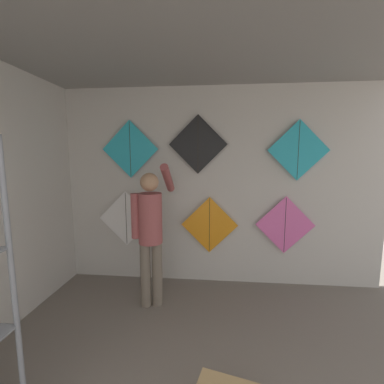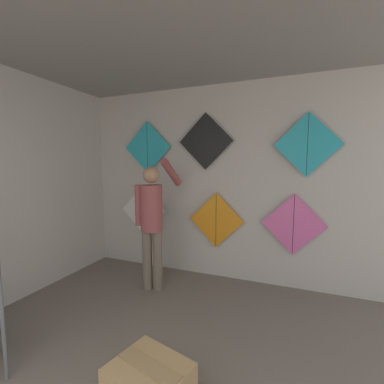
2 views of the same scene
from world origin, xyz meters
name	(u,v)px [view 1 (image 1 of 2)]	position (x,y,z in m)	size (l,w,h in m)	color
back_panel	(207,187)	(0.00, 4.10, 1.40)	(4.89, 0.06, 2.80)	beige
shopkeeper	(151,227)	(-0.64, 3.37, 0.99)	(0.44, 0.65, 1.76)	#726656
kite_0	(126,218)	(-1.18, 4.01, 0.93)	(0.81, 0.01, 0.81)	white
kite_1	(209,225)	(0.05, 4.01, 0.87)	(0.81, 0.01, 0.81)	orange
kite_2	(285,225)	(1.10, 4.01, 0.89)	(0.81, 0.01, 0.81)	pink
kite_3	(130,149)	(-1.09, 4.01, 1.94)	(0.81, 0.01, 0.81)	#28B2C6
kite_4	(198,144)	(-0.12, 4.01, 2.00)	(0.81, 0.01, 0.81)	black
kite_5	(298,150)	(1.22, 4.01, 1.92)	(0.81, 0.01, 0.81)	#28B2C6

